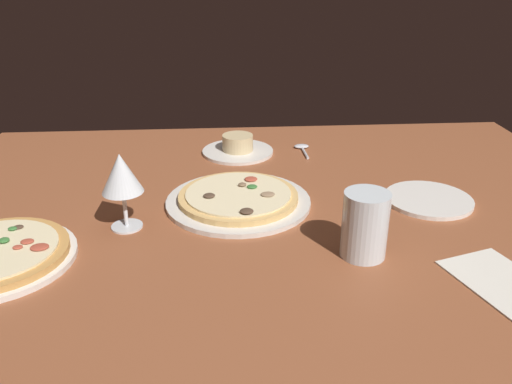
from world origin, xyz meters
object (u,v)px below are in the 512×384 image
(pizza_main, at_px, (238,199))
(spoon, at_px, (302,148))
(water_glass, at_px, (365,229))
(side_plate, at_px, (429,200))
(wine_glass_far, at_px, (121,176))
(paper_menu, at_px, (509,287))
(ramekin_on_saucer, at_px, (238,147))

(pizza_main, bearing_deg, spoon, 60.28)
(water_glass, bearing_deg, side_plate, 45.52)
(wine_glass_far, relative_size, paper_menu, 0.73)
(paper_menu, bearing_deg, ramekin_on_saucer, 104.77)
(pizza_main, relative_size, spoon, 2.95)
(wine_glass_far, distance_m, side_plate, 0.64)
(water_glass, height_order, side_plate, water_glass)
(ramekin_on_saucer, bearing_deg, water_glass, -69.63)
(spoon, bearing_deg, water_glass, -87.59)
(pizza_main, xyz_separation_m, water_glass, (0.21, -0.22, 0.04))
(side_plate, xyz_separation_m, paper_menu, (0.01, -0.32, -0.00))
(spoon, bearing_deg, wine_glass_far, -134.35)
(paper_menu, bearing_deg, spoon, 91.93)
(wine_glass_far, height_order, water_glass, wine_glass_far)
(ramekin_on_saucer, height_order, paper_menu, ramekin_on_saucer)
(pizza_main, bearing_deg, wine_glass_far, -157.92)
(side_plate, height_order, spoon, spoon)
(ramekin_on_saucer, relative_size, paper_menu, 0.90)
(pizza_main, bearing_deg, side_plate, -3.04)
(paper_menu, relative_size, spoon, 2.01)
(ramekin_on_saucer, xyz_separation_m, wine_glass_far, (-0.23, -0.40, 0.09))
(pizza_main, distance_m, water_glass, 0.31)
(water_glass, xyz_separation_m, side_plate, (0.20, 0.20, -0.05))
(pizza_main, bearing_deg, water_glass, -46.71)
(wine_glass_far, relative_size, water_glass, 1.27)
(water_glass, xyz_separation_m, paper_menu, (0.21, -0.12, -0.05))
(ramekin_on_saucer, height_order, wine_glass_far, wine_glass_far)
(water_glass, bearing_deg, wine_glass_far, 162.78)
(paper_menu, xyz_separation_m, spoon, (-0.23, 0.66, 0.00))
(pizza_main, relative_size, wine_glass_far, 2.02)
(pizza_main, xyz_separation_m, spoon, (0.19, 0.32, -0.01))
(ramekin_on_saucer, xyz_separation_m, water_glass, (0.20, -0.53, 0.03))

